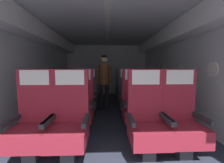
% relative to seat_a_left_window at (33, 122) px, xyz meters
% --- Properties ---
extents(ground, '(3.87, 6.71, 0.02)m').
position_rel_seat_a_left_window_xyz_m(ground, '(0.99, 1.58, -0.50)').
color(ground, '#2D3342').
extents(fuselage_shell, '(3.75, 6.36, 2.28)m').
position_rel_seat_a_left_window_xyz_m(fuselage_shell, '(1.00, 1.85, 1.16)').
color(fuselage_shell, silver).
rests_on(fuselage_shell, ground).
extents(seat_a_left_window, '(0.51, 0.51, 1.18)m').
position_rel_seat_a_left_window_xyz_m(seat_a_left_window, '(0.00, 0.00, 0.00)').
color(seat_a_left_window, '#38383D').
rests_on(seat_a_left_window, ground).
extents(seat_a_left_aisle, '(0.51, 0.51, 1.18)m').
position_rel_seat_a_left_window_xyz_m(seat_a_left_aisle, '(0.47, -0.01, 0.00)').
color(seat_a_left_aisle, '#38383D').
rests_on(seat_a_left_aisle, ground).
extents(seat_a_right_aisle, '(0.51, 0.51, 1.18)m').
position_rel_seat_a_left_window_xyz_m(seat_a_right_aisle, '(1.99, 0.01, 0.00)').
color(seat_a_right_aisle, '#38383D').
rests_on(seat_a_right_aisle, ground).
extents(seat_a_right_window, '(0.51, 0.51, 1.18)m').
position_rel_seat_a_left_window_xyz_m(seat_a_right_window, '(1.51, -0.01, 0.00)').
color(seat_a_right_window, '#38383D').
rests_on(seat_a_right_window, ground).
extents(seat_b_left_window, '(0.51, 0.51, 1.18)m').
position_rel_seat_a_left_window_xyz_m(seat_b_left_window, '(-0.01, 0.82, 0.00)').
color(seat_b_left_window, '#38383D').
rests_on(seat_b_left_window, ground).
extents(seat_b_left_aisle, '(0.51, 0.51, 1.18)m').
position_rel_seat_a_left_window_xyz_m(seat_b_left_aisle, '(0.46, 0.83, 0.00)').
color(seat_b_left_aisle, '#38383D').
rests_on(seat_b_left_aisle, ground).
extents(seat_b_right_aisle, '(0.51, 0.51, 1.18)m').
position_rel_seat_a_left_window_xyz_m(seat_b_right_aisle, '(2.00, 0.84, 0.00)').
color(seat_b_right_aisle, '#38383D').
rests_on(seat_b_right_aisle, ground).
extents(seat_b_right_window, '(0.51, 0.51, 1.18)m').
position_rel_seat_a_left_window_xyz_m(seat_b_right_window, '(1.52, 0.82, 0.00)').
color(seat_b_right_window, '#38383D').
rests_on(seat_b_right_window, ground).
extents(seat_c_left_window, '(0.51, 0.51, 1.18)m').
position_rel_seat_a_left_window_xyz_m(seat_c_left_window, '(-0.00, 1.65, 0.00)').
color(seat_c_left_window, '#38383D').
rests_on(seat_c_left_window, ground).
extents(seat_c_left_aisle, '(0.51, 0.51, 1.18)m').
position_rel_seat_a_left_window_xyz_m(seat_c_left_aisle, '(0.47, 1.67, 0.00)').
color(seat_c_left_aisle, '#38383D').
rests_on(seat_c_left_aisle, ground).
extents(seat_c_right_aisle, '(0.51, 0.51, 1.18)m').
position_rel_seat_a_left_window_xyz_m(seat_c_right_aisle, '(2.00, 1.66, 0.00)').
color(seat_c_right_aisle, '#38383D').
rests_on(seat_c_right_aisle, ground).
extents(seat_c_right_window, '(0.51, 0.51, 1.18)m').
position_rel_seat_a_left_window_xyz_m(seat_c_right_window, '(1.52, 1.67, 0.00)').
color(seat_c_right_window, '#38383D').
rests_on(seat_c_right_window, ground).
extents(seat_d_left_window, '(0.51, 0.51, 1.18)m').
position_rel_seat_a_left_window_xyz_m(seat_d_left_window, '(-0.01, 2.49, 0.00)').
color(seat_d_left_window, '#38383D').
rests_on(seat_d_left_window, ground).
extents(seat_d_left_aisle, '(0.51, 0.51, 1.18)m').
position_rel_seat_a_left_window_xyz_m(seat_d_left_aisle, '(0.48, 2.50, 0.00)').
color(seat_d_left_aisle, '#38383D').
rests_on(seat_d_left_aisle, ground).
extents(seat_d_right_aisle, '(0.51, 0.51, 1.18)m').
position_rel_seat_a_left_window_xyz_m(seat_d_right_aisle, '(1.99, 2.51, 0.00)').
color(seat_d_right_aisle, '#38383D').
rests_on(seat_d_right_aisle, ground).
extents(seat_d_right_window, '(0.51, 0.51, 1.18)m').
position_rel_seat_a_left_window_xyz_m(seat_d_right_window, '(1.53, 2.50, 0.00)').
color(seat_d_right_window, '#38383D').
rests_on(seat_d_right_window, ground).
extents(flight_attendant, '(0.43, 0.28, 1.56)m').
position_rel_seat_a_left_window_xyz_m(flight_attendant, '(0.90, 2.16, 0.47)').
color(flight_attendant, black).
rests_on(flight_attendant, ground).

